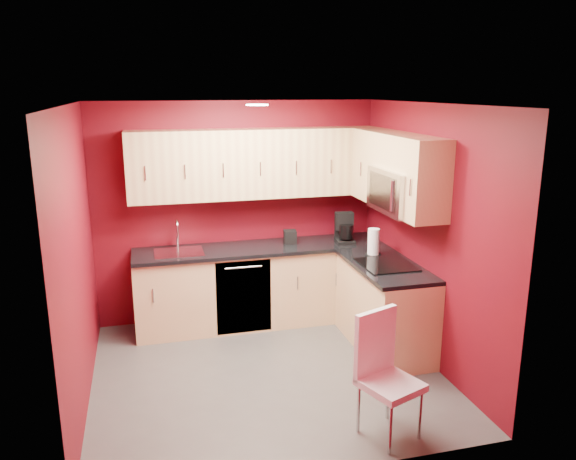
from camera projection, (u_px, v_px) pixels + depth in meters
name	position (u px, v px, depth m)	size (l,w,h in m)	color
floor	(267.00, 373.00, 5.34)	(3.20, 3.20, 0.00)	#474442
ceiling	(264.00, 104.00, 4.72)	(3.20, 3.20, 0.00)	white
wall_back	(237.00, 212.00, 6.43)	(3.20, 3.20, 0.00)	#5F0911
wall_front	(316.00, 309.00, 3.62)	(3.20, 3.20, 0.00)	#5F0911
wall_left	(77.00, 260.00, 4.63)	(3.00, 3.00, 0.00)	#5F0911
wall_right	(427.00, 235.00, 5.42)	(3.00, 3.00, 0.00)	#5F0911
base_cabinets_back	(261.00, 286.00, 6.40)	(2.80, 0.60, 0.87)	#E7C384
base_cabinets_right	(384.00, 307.00, 5.78)	(0.60, 1.30, 0.87)	#E7C384
countertop_back	(261.00, 248.00, 6.28)	(2.80, 0.63, 0.04)	black
countertop_right	(385.00, 266.00, 5.65)	(0.63, 1.27, 0.04)	black
upper_cabinets_back	(257.00, 163.00, 6.18)	(2.80, 0.35, 0.75)	tan
upper_cabinets_right	(394.00, 164.00, 5.63)	(0.35, 1.55, 0.75)	tan
microwave	(401.00, 191.00, 5.46)	(0.42, 0.76, 0.42)	silver
cooktop	(386.00, 265.00, 5.61)	(0.50, 0.55, 0.01)	black
sink	(179.00, 249.00, 6.06)	(0.52, 0.42, 0.35)	silver
dishwasher_front	(244.00, 297.00, 6.07)	(0.60, 0.02, 0.82)	black
downlight	(257.00, 105.00, 5.00)	(0.20, 0.20, 0.01)	white
coffee_maker	(345.00, 228.00, 6.40)	(0.20, 0.27, 0.34)	black
napkin_holder	(290.00, 237.00, 6.38)	(0.14, 0.14, 0.15)	black
paper_towel	(374.00, 242.00, 5.92)	(0.16, 0.16, 0.29)	white
dining_chair	(391.00, 378.00, 4.26)	(0.40, 0.42, 0.99)	white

